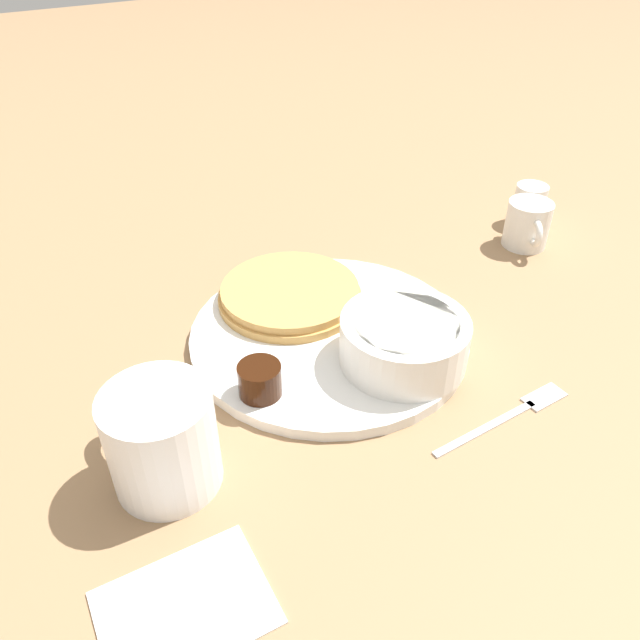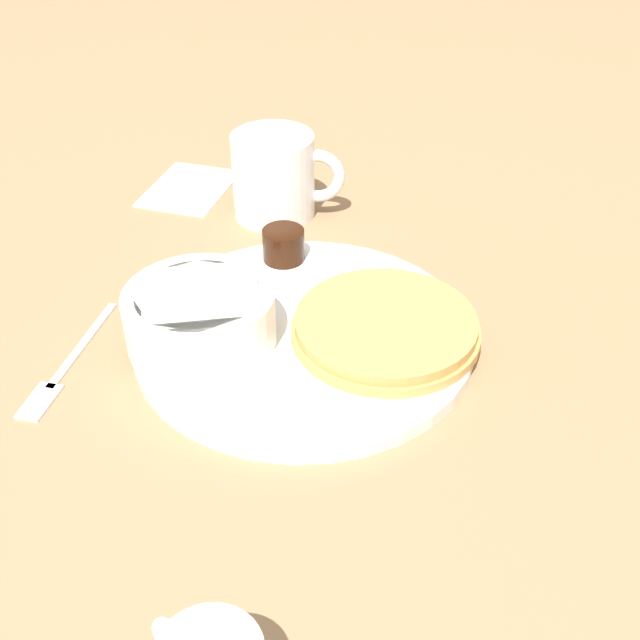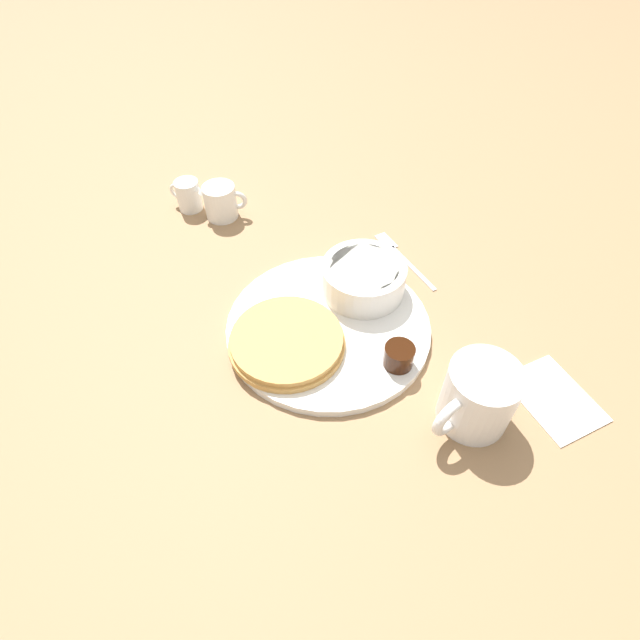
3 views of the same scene
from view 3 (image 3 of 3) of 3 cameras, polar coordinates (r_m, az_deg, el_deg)
ground_plane at (r=0.70m, az=0.95°, el=-1.07°), size 4.00×4.00×0.00m
plate at (r=0.70m, az=0.96°, el=-0.76°), size 0.28×0.28×0.01m
pancake_stack at (r=0.67m, az=-3.81°, el=-2.43°), size 0.16×0.16×0.02m
bowl at (r=0.73m, az=4.98°, el=4.89°), size 0.12×0.12×0.05m
syrup_cup at (r=0.65m, az=9.00°, el=-4.07°), size 0.04×0.04×0.03m
butter_ramekin at (r=0.74m, az=7.05°, el=4.75°), size 0.05×0.05×0.04m
coffee_mug at (r=0.61m, az=17.52°, el=-8.41°), size 0.08×0.12×0.09m
creamer_pitcher_near at (r=0.90m, az=-11.27°, el=13.16°), size 0.06×0.07×0.06m
creamer_pitcher_far at (r=0.93m, az=-14.83°, el=13.65°), size 0.05×0.05×0.06m
fork at (r=0.83m, az=8.99°, el=7.52°), size 0.15×0.02×0.00m
napkin at (r=0.70m, az=25.21°, el=-8.06°), size 0.12×0.09×0.00m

